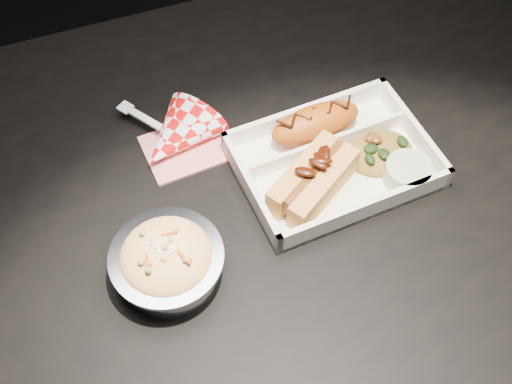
% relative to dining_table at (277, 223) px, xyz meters
% --- Properties ---
extents(floor, '(4.00, 4.00, 0.05)m').
position_rel_dining_table_xyz_m(floor, '(0.00, 0.00, -0.68)').
color(floor, black).
rests_on(floor, ground).
extents(dining_table, '(1.20, 0.80, 0.75)m').
position_rel_dining_table_xyz_m(dining_table, '(0.00, 0.00, 0.00)').
color(dining_table, black).
rests_on(dining_table, ground).
extents(food_tray, '(0.26, 0.19, 0.04)m').
position_rel_dining_table_xyz_m(food_tray, '(0.08, 0.01, 0.10)').
color(food_tray, white).
rests_on(food_tray, dining_table).
extents(fried_pastry, '(0.13, 0.06, 0.05)m').
position_rel_dining_table_xyz_m(fried_pastry, '(0.08, 0.06, 0.12)').
color(fried_pastry, '#B25011').
rests_on(fried_pastry, food_tray).
extents(hotdog, '(0.14, 0.12, 0.06)m').
position_rel_dining_table_xyz_m(hotdog, '(0.04, -0.02, 0.12)').
color(hotdog, '#E8A04F').
rests_on(hotdog, food_tray).
extents(fried_rice_mound, '(0.10, 0.08, 0.03)m').
position_rel_dining_table_xyz_m(fried_rice_mound, '(0.15, -0.00, 0.11)').
color(fried_rice_mound, olive).
rests_on(fried_rice_mound, food_tray).
extents(cupcake_liner, '(0.06, 0.06, 0.03)m').
position_rel_dining_table_xyz_m(cupcake_liner, '(0.16, -0.05, 0.11)').
color(cupcake_liner, '#AECD9B').
rests_on(cupcake_liner, food_tray).
extents(foil_coleslaw_cup, '(0.13, 0.13, 0.07)m').
position_rel_dining_table_xyz_m(foil_coleslaw_cup, '(-0.17, -0.07, 0.12)').
color(foil_coleslaw_cup, silver).
rests_on(foil_coleslaw_cup, dining_table).
extents(napkin_fork, '(0.15, 0.16, 0.10)m').
position_rel_dining_table_xyz_m(napkin_fork, '(-0.11, 0.12, 0.11)').
color(napkin_fork, red).
rests_on(napkin_fork, dining_table).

